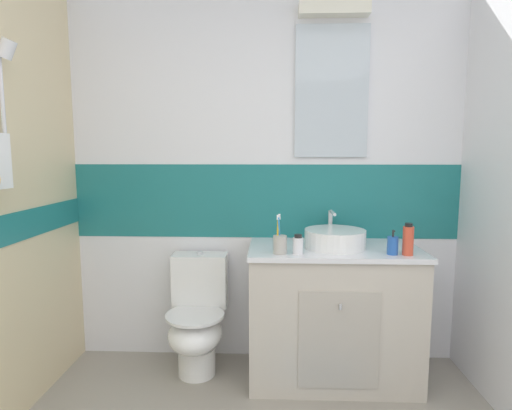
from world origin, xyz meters
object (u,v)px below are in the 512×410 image
Objects in this scene: toothbrush_cup at (280,243)px; lotion_bottle_short at (298,245)px; sink_basin at (335,238)px; toilet at (197,319)px; soap_dispenser at (393,245)px; shampoo_bottle_tall at (408,240)px.

toothbrush_cup reaches higher than lotion_bottle_short.
sink_basin reaches higher than toilet.
sink_basin is at bearing 26.81° from toothbrush_cup.
toilet is 5.35× the size of soap_dispenser.
sink_basin is 0.42m from shampoo_bottle_tall.
toothbrush_cup is at bearing 179.06° from lotion_bottle_short.
lotion_bottle_short is at bearing 179.63° from shampoo_bottle_tall.
lotion_bottle_short is at bearing -143.65° from sink_basin.
lotion_bottle_short is at bearing -179.14° from soap_dispenser.
sink_basin is 0.29m from lotion_bottle_short.
soap_dispenser is 0.78× the size of shampoo_bottle_tall.
toothbrush_cup is 2.00× the size of lotion_bottle_short.
sink_basin is at bearing 155.28° from shampoo_bottle_tall.
toothbrush_cup is at bearing -22.25° from toilet.
sink_basin is 2.89× the size of soap_dispenser.
toothbrush_cup is at bearing -153.19° from sink_basin.
lotion_bottle_short is at bearing -0.94° from toothbrush_cup.
sink_basin is 0.35m from soap_dispenser.
shampoo_bottle_tall is at bearing -10.04° from toilet.
sink_basin is 1.82× the size of toothbrush_cup.
shampoo_bottle_tall is at bearing -8.49° from soap_dispenser.
shampoo_bottle_tall is (1.25, -0.22, 0.58)m from toilet.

